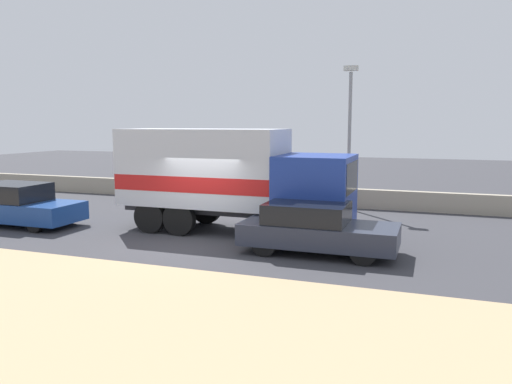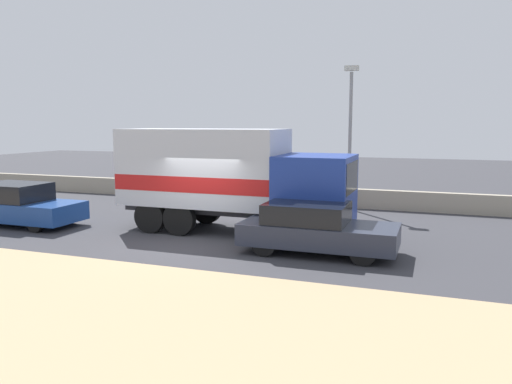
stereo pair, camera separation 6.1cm
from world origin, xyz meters
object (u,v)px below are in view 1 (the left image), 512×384
Objects in this scene: car_hatchback at (316,228)px; car_sedan_second at (19,205)px; box_truck at (227,176)px; street_lamp at (350,126)px.

car_sedan_second reaches higher than car_hatchback.
box_truck is at bearing 152.92° from car_hatchback.
box_truck reaches higher than car_sedan_second.
box_truck is 1.77× the size of car_sedan_second.
car_hatchback is (3.35, -1.71, -1.15)m from box_truck.
street_lamp reaches higher than car_hatchback.
car_hatchback is 0.99× the size of car_sedan_second.
car_sedan_second is (-7.34, -1.48, -1.13)m from box_truck.
box_truck is (-3.02, -5.72, -1.61)m from street_lamp.
car_hatchback is at bearing -27.08° from box_truck.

